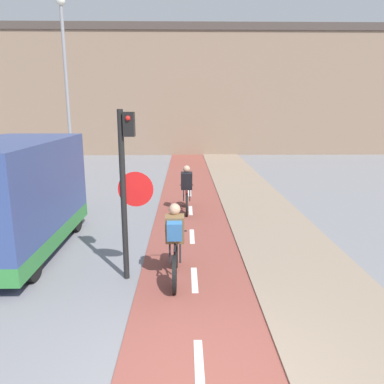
{
  "coord_description": "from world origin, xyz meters",
  "views": [
    {
      "loc": [
        -0.17,
        -3.75,
        3.33
      ],
      "look_at": [
        0.0,
        5.54,
        1.2
      ],
      "focal_mm": 35.0,
      "sensor_mm": 36.0,
      "label": 1
    }
  ],
  "objects_px": {
    "cyclist_near": "(175,245)",
    "street_lamp_far": "(66,76)",
    "traffic_light_pole": "(127,178)",
    "van": "(13,199)",
    "cyclist_far": "(187,191)"
  },
  "relations": [
    {
      "from": "cyclist_near",
      "to": "street_lamp_far",
      "type": "bearing_deg",
      "value": 116.54
    },
    {
      "from": "street_lamp_far",
      "to": "traffic_light_pole",
      "type": "bearing_deg",
      "value": -67.73
    },
    {
      "from": "street_lamp_far",
      "to": "van",
      "type": "relative_size",
      "value": 1.65
    },
    {
      "from": "cyclist_far",
      "to": "street_lamp_far",
      "type": "bearing_deg",
      "value": 137.39
    },
    {
      "from": "traffic_light_pole",
      "to": "van",
      "type": "relative_size",
      "value": 0.71
    },
    {
      "from": "street_lamp_far",
      "to": "van",
      "type": "bearing_deg",
      "value": -82.78
    },
    {
      "from": "cyclist_near",
      "to": "van",
      "type": "height_order",
      "value": "van"
    },
    {
      "from": "traffic_light_pole",
      "to": "cyclist_near",
      "type": "bearing_deg",
      "value": -5.73
    },
    {
      "from": "traffic_light_pole",
      "to": "cyclist_far",
      "type": "height_order",
      "value": "traffic_light_pole"
    },
    {
      "from": "street_lamp_far",
      "to": "cyclist_far",
      "type": "xyz_separation_m",
      "value": [
        4.97,
        -4.58,
        -3.9
      ]
    },
    {
      "from": "traffic_light_pole",
      "to": "cyclist_near",
      "type": "distance_m",
      "value": 1.58
    },
    {
      "from": "cyclist_far",
      "to": "cyclist_near",
      "type": "bearing_deg",
      "value": -92.89
    },
    {
      "from": "van",
      "to": "cyclist_near",
      "type": "bearing_deg",
      "value": -22.09
    },
    {
      "from": "traffic_light_pole",
      "to": "van",
      "type": "distance_m",
      "value": 3.26
    },
    {
      "from": "traffic_light_pole",
      "to": "van",
      "type": "xyz_separation_m",
      "value": [
        -2.83,
        1.42,
        -0.75
      ]
    }
  ]
}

